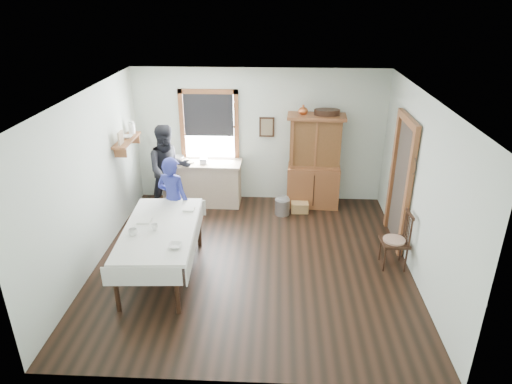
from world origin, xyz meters
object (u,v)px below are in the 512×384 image
pail (282,207)px  wicker_basket (300,207)px  spindle_chair (395,239)px  woman_blue (174,204)px  dining_table (162,251)px  china_hutch (314,162)px  figure_dark (169,173)px  work_counter (203,183)px

pail → wicker_basket: size_ratio=0.94×
spindle_chair → woman_blue: (-3.61, 0.60, 0.25)m
woman_blue → dining_table: bearing=110.9°
wicker_basket → china_hutch: bearing=51.2°
pail → figure_dark: 2.29m
work_counter → figure_dark: figure_dark is taller
spindle_chair → woman_blue: 3.67m
china_hutch → spindle_chair: china_hutch is taller
work_counter → china_hutch: 2.29m
work_counter → dining_table: work_counter is taller
dining_table → wicker_basket: dining_table is taller
pail → woman_blue: 2.26m
woman_blue → china_hutch: bearing=-127.4°
wicker_basket → woman_blue: bearing=-150.3°
work_counter → spindle_chair: (3.37, -2.17, 0.03)m
work_counter → wicker_basket: bearing=-7.9°
spindle_chair → woman_blue: woman_blue is taller
wicker_basket → figure_dark: 2.64m
woman_blue → figure_dark: figure_dark is taller
china_hutch → woman_blue: china_hutch is taller
work_counter → china_hutch: bearing=1.6°
work_counter → spindle_chair: size_ratio=1.65×
china_hutch → spindle_chair: bearing=-59.1°
work_counter → spindle_chair: bearing=-31.6°
dining_table → wicker_basket: size_ratio=6.23×
figure_dark → pail: bearing=-25.9°
dining_table → wicker_basket: 3.17m
dining_table → spindle_chair: (3.59, 0.42, 0.06)m
dining_table → spindle_chair: spindle_chair is taller
pail → woman_blue: woman_blue is taller
china_hutch → woman_blue: (-2.47, -1.59, -0.21)m
china_hutch → spindle_chair: size_ratio=1.97×
work_counter → pail: (1.62, -0.43, -0.29)m
work_counter → figure_dark: 0.80m
figure_dark → woman_blue: bearing=-99.9°
china_hutch → figure_dark: china_hutch is taller
dining_table → figure_dark: figure_dark is taller
china_hutch → spindle_chair: 2.51m
pail → dining_table: bearing=-130.4°
wicker_basket → figure_dark: bearing=-177.4°
work_counter → wicker_basket: size_ratio=4.74×
work_counter → dining_table: bearing=-93.7°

